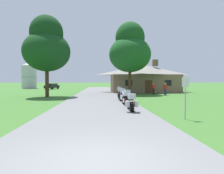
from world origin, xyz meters
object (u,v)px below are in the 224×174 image
Objects in this scene: tree_by_lodge_front at (130,50)px; metal_silo_distant at (29,75)px; motorcycle_blue_nearest_to_camera at (131,102)px; motorcycle_blue_third_in_row at (124,96)px; tree_left_near at (47,46)px; motorcycle_orange_farthest_in_row at (121,94)px; motorcycle_silver_second_in_row at (125,98)px; metal_signpost_roadside at (185,93)px; bystander_red_shirt_near_lodge at (154,88)px; parked_black_suv_far_left at (52,86)px; bystander_red_shirt_beside_signpost at (165,89)px.

metal_silo_distant is at bearing 132.82° from tree_by_lodge_front.
motorcycle_blue_nearest_to_camera is 1.00× the size of motorcycle_blue_third_in_row.
tree_left_near is at bearing 131.36° from motorcycle_blue_third_in_row.
tree_left_near is at bearing 146.29° from motorcycle_orange_farthest_in_row.
motorcycle_blue_nearest_to_camera is 45.90m from metal_silo_distant.
metal_signpost_roadside is at bearing -67.75° from motorcycle_silver_second_in_row.
motorcycle_blue_nearest_to_camera is at bearing -128.40° from bystander_red_shirt_near_lodge.
bystander_red_shirt_near_lodge is 0.34× the size of parked_black_suv_far_left.
tree_by_lodge_front is (2.34, 8.82, 5.93)m from motorcycle_orange_farthest_in_row.
metal_signpost_roadside is 19.44m from tree_by_lodge_front.
bystander_red_shirt_beside_signpost is 0.34× the size of parked_black_suv_far_left.
motorcycle_orange_farthest_in_row is at bearing -58.45° from metal_silo_distant.
bystander_red_shirt_near_lodge is 0.78× the size of metal_signpost_roadside.
tree_left_near reaches higher than motorcycle_blue_third_in_row.
metal_signpost_roadside is (-3.67, -18.68, 0.42)m from bystander_red_shirt_near_lodge.
motorcycle_blue_nearest_to_camera is 1.23× the size of bystander_red_shirt_beside_signpost.
bystander_red_shirt_near_lodge is at bearing 51.97° from motorcycle_orange_farthest_in_row.
motorcycle_blue_nearest_to_camera is 38.79m from parked_black_suv_far_left.
bystander_red_shirt_beside_signpost is 38.89m from metal_silo_distant.
motorcycle_orange_farthest_in_row is 1.25× the size of bystander_red_shirt_near_lodge.
metal_signpost_roadside is (2.18, -7.53, 0.74)m from motorcycle_blue_third_in_row.
tree_left_near is 1.42× the size of metal_silo_distant.
motorcycle_blue_nearest_to_camera is at bearing -55.63° from tree_left_near.
tree_by_lodge_front is at bearing 70.83° from motorcycle_orange_farthest_in_row.
tree_left_near is at bearing -179.40° from bystander_red_shirt_beside_signpost.
motorcycle_blue_third_in_row is 7.88m from metal_signpost_roadside.
motorcycle_silver_second_in_row is at bearing -127.16° from bystander_red_shirt_beside_signpost.
metal_silo_distant is at bearing 117.67° from metal_signpost_roadside.
motorcycle_silver_second_in_row and motorcycle_orange_farthest_in_row have the same top height.
motorcycle_blue_nearest_to_camera is at bearing -95.76° from motorcycle_orange_farthest_in_row.
motorcycle_silver_second_in_row is at bearing -96.20° from motorcycle_orange_farthest_in_row.
bystander_red_shirt_near_lodge reaches higher than motorcycle_orange_farthest_in_row.
bystander_red_shirt_near_lodge is 15.79m from tree_left_near.
tree_by_lodge_front is (2.49, 13.41, 5.92)m from motorcycle_silver_second_in_row.
metal_signpost_roadside is at bearing -118.97° from bystander_red_shirt_near_lodge.
tree_by_lodge_front is at bearing 89.51° from metal_signpost_roadside.
bystander_red_shirt_beside_signpost is 0.79× the size of metal_signpost_roadside.
tree_by_lodge_front is (10.83, 4.03, 0.35)m from tree_left_near.
parked_black_suv_far_left is (-20.40, 22.87, -0.17)m from bystander_red_shirt_beside_signpost.
motorcycle_blue_third_in_row is at bearing -135.54° from bystander_red_shirt_near_lodge.
bystander_red_shirt_near_lodge reaches higher than motorcycle_silver_second_in_row.
parked_black_suv_far_left is at bearing -33.49° from metal_silo_distant.
tree_by_lodge_front reaches higher than parked_black_suv_far_left.
tree_left_near is 11.56m from tree_by_lodge_front.
tree_left_near is at bearing 124.60° from motorcycle_blue_nearest_to_camera.
bystander_red_shirt_near_lodge is 0.99× the size of bystander_red_shirt_beside_signpost.
motorcycle_blue_nearest_to_camera and motorcycle_silver_second_in_row have the same top height.
bystander_red_shirt_beside_signpost is at bearing -31.36° from tree_by_lodge_front.
motorcycle_silver_second_in_row is at bearing -132.07° from bystander_red_shirt_near_lodge.
motorcycle_silver_second_in_row is at bearing -53.89° from parked_black_suv_far_left.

